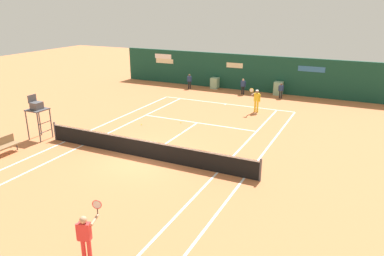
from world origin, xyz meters
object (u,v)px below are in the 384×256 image
object	(u,v)px
player_on_baseline	(256,99)
ball_kid_centre_post	(281,90)
player_bench	(3,145)
ball_kid_left_post	(243,85)
ball_kid_right_post	(189,80)
player_near_side	(86,235)
tennis_ball_mid_court	(142,125)
umpire_chair	(37,109)
tennis_ball_near_service_line	(181,133)
tennis_ball_by_sideline	(181,123)

from	to	relation	value
player_on_baseline	ball_kid_centre_post	bearing A→B (deg)	-95.40
player_bench	ball_kid_left_post	xyz separation A→B (m)	(6.96, 18.09, 0.28)
ball_kid_left_post	ball_kid_right_post	bearing A→B (deg)	-0.35
player_on_baseline	player_bench	bearing A→B (deg)	56.47
player_bench	ball_kid_centre_post	world-z (taller)	ball_kid_centre_post
ball_kid_left_post	player_bench	bearing A→B (deg)	68.60
ball_kid_right_post	ball_kid_centre_post	bearing A→B (deg)	170.22
player_near_side	tennis_ball_mid_court	size ratio (longest dim) A/B	27.03
player_bench	ball_kid_left_post	world-z (taller)	ball_kid_left_post
player_on_baseline	player_near_side	distance (m)	17.96
umpire_chair	ball_kid_centre_post	world-z (taller)	umpire_chair
player_on_baseline	tennis_ball_near_service_line	distance (m)	7.06
tennis_ball_near_service_line	ball_kid_left_post	bearing A→B (deg)	89.18
player_bench	ball_kid_left_post	bearing A→B (deg)	158.95
player_bench	tennis_ball_mid_court	world-z (taller)	player_bench
umpire_chair	ball_kid_right_post	world-z (taller)	umpire_chair
ball_kid_centre_post	tennis_ball_near_service_line	size ratio (longest dim) A/B	18.63
player_near_side	ball_kid_centre_post	distance (m)	22.83
umpire_chair	ball_kid_left_post	xyz separation A→B (m)	(7.09, 15.57, -0.98)
player_bench	ball_kid_left_post	size ratio (longest dim) A/B	1.14
player_on_baseline	tennis_ball_near_service_line	xyz separation A→B (m)	(-2.75, -6.44, -0.95)
player_near_side	tennis_ball_near_service_line	size ratio (longest dim) A/B	27.03
ball_kid_left_post	player_near_side	bearing A→B (deg)	96.23
player_bench	ball_kid_right_post	distance (m)	18.19
umpire_chair	player_on_baseline	xyz separation A→B (m)	(9.68, 10.71, -0.78)
ball_kid_left_post	ball_kid_right_post	distance (m)	5.11
umpire_chair	player_bench	bearing A→B (deg)	2.83
player_near_side	tennis_ball_by_sideline	world-z (taller)	player_near_side
umpire_chair	ball_kid_right_post	size ratio (longest dim) A/B	1.91
player_bench	ball_kid_centre_post	distance (m)	20.78
ball_kid_centre_post	player_near_side	bearing A→B (deg)	80.70
ball_kid_left_post	ball_kid_right_post	xyz separation A→B (m)	(-5.11, -0.00, -0.01)
umpire_chair	ball_kid_centre_post	size ratio (longest dim) A/B	2.03
tennis_ball_near_service_line	tennis_ball_by_sideline	bearing A→B (deg)	117.47
umpire_chair	player_bench	xyz separation A→B (m)	(0.12, -2.52, -1.25)
umpire_chair	tennis_ball_near_service_line	distance (m)	8.32
ball_kid_left_post	tennis_ball_mid_court	distance (m)	11.42
player_on_baseline	tennis_ball_by_sideline	distance (m)	5.98
ball_kid_centre_post	tennis_ball_near_service_line	distance (m)	11.82
ball_kid_left_post	tennis_ball_by_sideline	xyz separation A→B (m)	(-1.11, -9.47, -0.75)
ball_kid_centre_post	tennis_ball_near_service_line	world-z (taller)	ball_kid_centre_post
player_bench	tennis_ball_by_sideline	xyz separation A→B (m)	(5.85, 8.63, -0.48)
tennis_ball_by_sideline	tennis_ball_near_service_line	bearing A→B (deg)	-62.53
ball_kid_right_post	player_bench	bearing A→B (deg)	74.37
umpire_chair	tennis_ball_mid_court	size ratio (longest dim) A/B	37.90
umpire_chair	tennis_ball_near_service_line	bearing A→B (deg)	121.64
ball_kid_right_post	player_on_baseline	bearing A→B (deg)	137.94
ball_kid_centre_post	tennis_ball_near_service_line	xyz separation A→B (m)	(-3.41, -11.30, -0.70)
umpire_chair	ball_kid_right_post	bearing A→B (deg)	172.76
player_bench	tennis_ball_mid_court	bearing A→B (deg)	152.33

